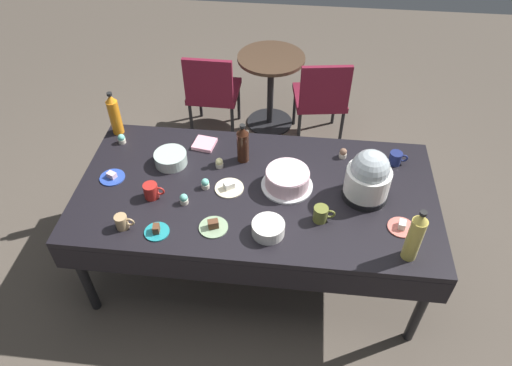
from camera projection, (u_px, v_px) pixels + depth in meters
The scene contains 28 objects.
ground at pixel (256, 263), 3.39m from camera, with size 9.00×9.00×0.00m, color brown.
potluck_table at pixel (256, 196), 2.91m from camera, with size 2.20×1.10×0.75m.
frosted_layer_cake at pixel (287, 179), 2.85m from camera, with size 0.32×0.32×0.12m.
slow_cooker at pixel (368, 177), 2.72m from camera, with size 0.28×0.28×0.33m.
glass_salad_bowl at pixel (171, 158), 3.02m from camera, with size 0.21×0.21×0.08m, color #B2C6BC.
ceramic_snack_bowl at pixel (268, 228), 2.59m from camera, with size 0.18×0.18×0.08m, color silver.
dessert_plate_cream at pixel (229, 187), 2.86m from camera, with size 0.18×0.18×0.05m.
dessert_plate_sage at pixel (213, 226), 2.64m from camera, with size 0.17×0.17×0.06m.
dessert_plate_cobalt at pixel (112, 176), 2.94m from camera, with size 0.16×0.16×0.04m.
dessert_plate_teal at pixel (157, 231), 2.61m from camera, with size 0.14×0.14×0.05m.
dessert_plate_coral at pixel (401, 226), 2.64m from camera, with size 0.15×0.15×0.05m.
cupcake_vanilla at pixel (219, 163), 3.00m from camera, with size 0.05×0.05×0.07m.
cupcake_berry at pixel (343, 153), 3.07m from camera, with size 0.05×0.05×0.07m.
cupcake_mint at pixel (205, 184), 2.86m from camera, with size 0.05×0.05×0.07m.
cupcake_rose at pixel (364, 163), 3.00m from camera, with size 0.05×0.05×0.07m.
cupcake_lemon at pixel (184, 199), 2.76m from camera, with size 0.05×0.05×0.07m.
cupcake_cocoa at pixel (122, 139), 3.17m from camera, with size 0.05×0.05×0.07m.
soda_bottle_orange_juice at pixel (114, 114), 3.18m from camera, with size 0.08×0.08×0.32m.
soda_bottle_cola at pixel (243, 144), 2.98m from camera, with size 0.08×0.08×0.28m.
soda_bottle_ginger_ale at pixel (415, 236), 2.39m from camera, with size 0.08×0.08×0.34m.
coffee_mug_olive at pixel (321, 214), 2.66m from camera, with size 0.13×0.08×0.10m.
coffee_mug_tan at pixel (122, 222), 2.62m from camera, with size 0.11×0.07×0.09m.
coffee_mug_navy at pixel (396, 158), 3.01m from camera, with size 0.12×0.08×0.09m.
coffee_mug_red at pixel (151, 191), 2.79m from camera, with size 0.13×0.09×0.10m.
paper_napkin_stack at pixel (204, 144), 3.17m from camera, with size 0.14×0.14×0.02m, color pink.
maroon_chair_left at pixel (212, 89), 4.14m from camera, with size 0.45×0.45×0.85m.
maroon_chair_right at pixel (321, 96), 4.07m from camera, with size 0.50×0.50×0.85m.
round_cafe_table at pixel (271, 79), 4.26m from camera, with size 0.60×0.60×0.72m.
Camera 1 is at (0.22, -2.03, 2.76)m, focal length 32.87 mm.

